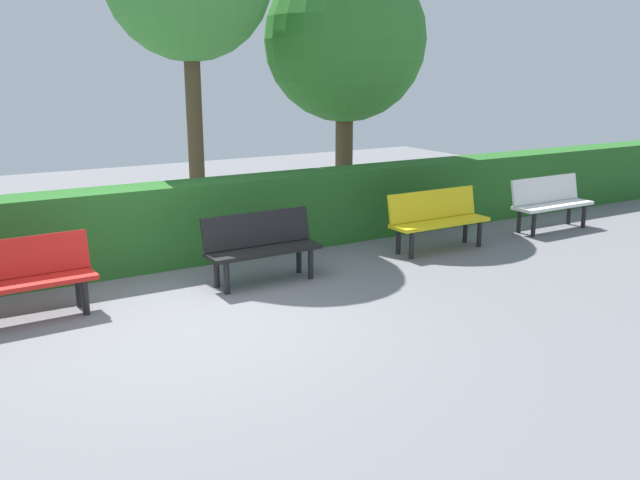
{
  "coord_description": "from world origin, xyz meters",
  "views": [
    {
      "loc": [
        2.29,
        6.42,
        2.6
      ],
      "look_at": [
        -1.74,
        -0.43,
        0.55
      ],
      "focal_mm": 37.8,
      "sensor_mm": 36.0,
      "label": 1
    }
  ],
  "objects_px": {
    "bench_white": "(550,201)",
    "bench_black": "(261,244)",
    "tree_near": "(345,41)",
    "bench_yellow": "(437,217)",
    "bench_red": "(24,275)"
  },
  "relations": [
    {
      "from": "bench_white",
      "to": "bench_black",
      "type": "xyz_separation_m",
      "value": [
        5.27,
        0.12,
        -0.0
      ]
    },
    {
      "from": "bench_white",
      "to": "tree_near",
      "type": "relative_size",
      "value": 0.34
    },
    {
      "from": "bench_white",
      "to": "bench_yellow",
      "type": "xyz_separation_m",
      "value": [
        2.4,
        0.04,
        0.0
      ]
    },
    {
      "from": "bench_red",
      "to": "tree_near",
      "type": "relative_size",
      "value": 0.32
    },
    {
      "from": "bench_black",
      "to": "tree_near",
      "type": "xyz_separation_m",
      "value": [
        -3.0,
        -2.83,
        2.55
      ]
    },
    {
      "from": "bench_yellow",
      "to": "bench_red",
      "type": "relative_size",
      "value": 1.11
    },
    {
      "from": "bench_yellow",
      "to": "bench_black",
      "type": "height_order",
      "value": "same"
    },
    {
      "from": "bench_white",
      "to": "bench_black",
      "type": "distance_m",
      "value": 5.27
    },
    {
      "from": "bench_yellow",
      "to": "bench_red",
      "type": "distance_m",
      "value": 5.58
    },
    {
      "from": "bench_yellow",
      "to": "tree_near",
      "type": "distance_m",
      "value": 3.75
    },
    {
      "from": "bench_black",
      "to": "bench_red",
      "type": "relative_size",
      "value": 1.02
    },
    {
      "from": "bench_yellow",
      "to": "tree_near",
      "type": "bearing_deg",
      "value": -93.19
    },
    {
      "from": "bench_red",
      "to": "tree_near",
      "type": "height_order",
      "value": "tree_near"
    },
    {
      "from": "bench_white",
      "to": "tree_near",
      "type": "distance_m",
      "value": 4.36
    },
    {
      "from": "tree_near",
      "to": "bench_yellow",
      "type": "bearing_deg",
      "value": 87.25
    }
  ]
}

